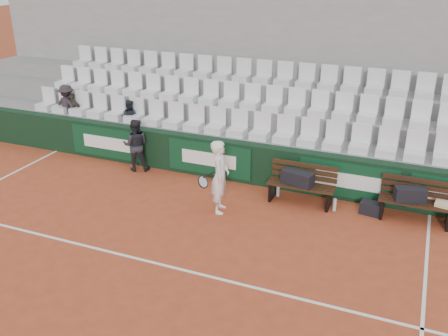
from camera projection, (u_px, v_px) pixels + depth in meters
ground at (135, 258)px, 9.24m from camera, size 80.00×80.00×0.00m
court_baseline at (135, 258)px, 9.24m from camera, size 18.00×0.06×0.01m
back_barrier at (222, 159)px, 12.41m from camera, size 18.00×0.34×1.00m
grandstand_tier_front at (228, 150)px, 12.97m from camera, size 18.00×0.95×1.00m
grandstand_tier_mid at (241, 131)px, 13.69m from camera, size 18.00×0.95×1.45m
grandstand_tier_back at (253, 114)px, 14.41m from camera, size 18.00×0.95×1.90m
grandstand_rear_wall at (261, 66)px, 14.45m from camera, size 18.00×0.30×4.40m
seat_row_front at (226, 122)px, 12.50m from camera, size 11.90×0.44×0.63m
seat_row_mid at (240, 95)px, 13.13m from camera, size 11.90×0.44×0.63m
seat_row_back at (252, 71)px, 13.76m from camera, size 11.90×0.44×0.63m
bench_left at (300, 194)px, 11.23m from camera, size 1.50×0.56×0.45m
bench_right at (415, 211)px, 10.46m from camera, size 1.50×0.56×0.45m
sports_bag_left at (298, 178)px, 11.10m from camera, size 0.77×0.47×0.31m
sports_bag_right at (410, 194)px, 10.36m from camera, size 0.68×0.46×0.29m
towel at (444, 204)px, 10.16m from camera, size 0.35×0.28×0.09m
sports_bag_ground at (371, 208)px, 10.77m from camera, size 0.48×0.33×0.27m
water_bottle_near at (278, 191)px, 11.57m from camera, size 0.08×0.08×0.27m
water_bottle_far at (335, 205)px, 10.91m from camera, size 0.08×0.08×0.28m
tennis_player at (220, 177)px, 10.65m from camera, size 0.76×0.67×1.63m
ball_kid at (136, 145)px, 12.78m from camera, size 0.81×0.72×1.37m
spectator_a at (66, 91)px, 14.15m from camera, size 0.86×0.57×1.24m
spectator_b at (72, 95)px, 14.13m from camera, size 0.60×0.25×1.02m
spectator_c at (128, 102)px, 13.47m from camera, size 0.54×0.44×1.02m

